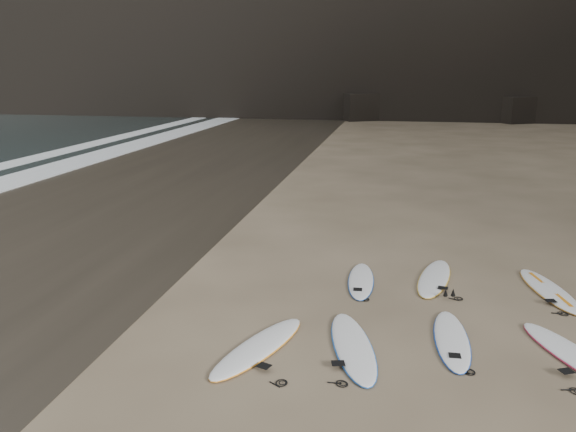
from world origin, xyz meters
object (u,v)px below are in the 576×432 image
at_px(surfboard_1, 353,346).
at_px(surfboard_7, 549,290).
at_px(surfboard_6, 434,277).
at_px(surfboard_5, 361,280).
at_px(surfboard_2, 452,339).
at_px(surfboard_0, 259,346).
at_px(surfboard_3, 574,355).

height_order(surfboard_1, surfboard_7, surfboard_1).
bearing_deg(surfboard_7, surfboard_6, 161.26).
bearing_deg(surfboard_5, surfboard_7, 0.19).
bearing_deg(surfboard_1, surfboard_2, 4.82).
xyz_separation_m(surfboard_0, surfboard_5, (1.54, 3.54, -0.01)).
bearing_deg(surfboard_7, surfboard_0, -158.31).
height_order(surfboard_6, surfboard_7, same).
bearing_deg(surfboard_0, surfboard_7, 54.05).
bearing_deg(surfboard_2, surfboard_7, 49.58).
xyz_separation_m(surfboard_0, surfboard_6, (3.21, 4.03, -0.00)).
relative_size(surfboard_0, surfboard_1, 0.98).
xyz_separation_m(surfboard_2, surfboard_7, (2.30, 2.79, 0.00)).
bearing_deg(surfboard_0, surfboard_3, 28.34).
xyz_separation_m(surfboard_5, surfboard_7, (4.10, 0.19, 0.01)).
relative_size(surfboard_1, surfboard_5, 1.15).
distance_m(surfboard_5, surfboard_6, 1.73).
xyz_separation_m(surfboard_1, surfboard_5, (-0.07, 3.20, -0.01)).
bearing_deg(surfboard_6, surfboard_1, -102.33).
height_order(surfboard_2, surfboard_6, surfboard_6).
xyz_separation_m(surfboard_5, surfboard_6, (1.66, 0.49, 0.01)).
bearing_deg(surfboard_0, surfboard_1, 32.64).
relative_size(surfboard_1, surfboard_3, 1.04).
height_order(surfboard_2, surfboard_7, surfboard_7).
relative_size(surfboard_0, surfboard_5, 1.13).
height_order(surfboard_5, surfboard_7, surfboard_7).
bearing_deg(surfboard_0, surfboard_2, 36.31).
relative_size(surfboard_3, surfboard_7, 0.98).
bearing_deg(surfboard_1, surfboard_7, 25.82).
bearing_deg(surfboard_3, surfboard_2, 149.30).
xyz_separation_m(surfboard_1, surfboard_2, (1.72, 0.59, -0.00)).
relative_size(surfboard_0, surfboard_2, 1.09).
bearing_deg(surfboard_3, surfboard_5, 118.79).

